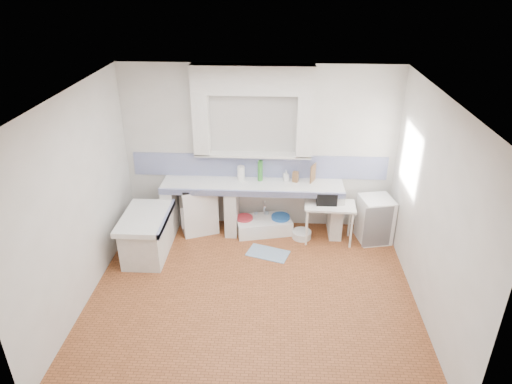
# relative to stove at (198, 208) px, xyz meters

# --- Properties ---
(floor) EXTENTS (4.50, 4.50, 0.00)m
(floor) POSITION_rel_stove_xyz_m (1.04, -1.72, -0.41)
(floor) COLOR brown
(floor) RESTS_ON ground
(ceiling) EXTENTS (4.50, 4.50, 0.00)m
(ceiling) POSITION_rel_stove_xyz_m (1.04, -1.72, 2.39)
(ceiling) COLOR silver
(ceiling) RESTS_ON ground
(wall_back) EXTENTS (4.50, 0.00, 4.50)m
(wall_back) POSITION_rel_stove_xyz_m (1.04, 0.28, 0.99)
(wall_back) COLOR silver
(wall_back) RESTS_ON ground
(wall_front) EXTENTS (4.50, 0.00, 4.50)m
(wall_front) POSITION_rel_stove_xyz_m (1.04, -3.72, 0.99)
(wall_front) COLOR silver
(wall_front) RESTS_ON ground
(wall_left) EXTENTS (0.00, 4.50, 4.50)m
(wall_left) POSITION_rel_stove_xyz_m (-1.21, -1.72, 0.99)
(wall_left) COLOR silver
(wall_left) RESTS_ON ground
(wall_right) EXTENTS (0.00, 4.50, 4.50)m
(wall_right) POSITION_rel_stove_xyz_m (3.29, -1.72, 0.99)
(wall_right) COLOR silver
(wall_right) RESTS_ON ground
(alcove_mass) EXTENTS (1.90, 0.25, 0.45)m
(alcove_mass) POSITION_rel_stove_xyz_m (0.94, 0.15, 2.16)
(alcove_mass) COLOR silver
(alcove_mass) RESTS_ON ground
(window_frame) EXTENTS (0.35, 0.86, 1.06)m
(window_frame) POSITION_rel_stove_xyz_m (3.46, -0.52, 1.19)
(window_frame) COLOR #321C10
(window_frame) RESTS_ON ground
(lace_valance) EXTENTS (0.01, 0.84, 0.24)m
(lace_valance) POSITION_rel_stove_xyz_m (3.32, -0.52, 1.57)
(lace_valance) COLOR white
(lace_valance) RESTS_ON ground
(counter_slab) EXTENTS (3.00, 0.60, 0.08)m
(counter_slab) POSITION_rel_stove_xyz_m (0.94, -0.02, 0.45)
(counter_slab) COLOR white
(counter_slab) RESTS_ON ground
(counter_lip) EXTENTS (3.00, 0.04, 0.10)m
(counter_lip) POSITION_rel_stove_xyz_m (0.94, -0.30, 0.45)
(counter_lip) COLOR navy
(counter_lip) RESTS_ON ground
(counter_pier_left) EXTENTS (0.20, 0.55, 0.82)m
(counter_pier_left) POSITION_rel_stove_xyz_m (-0.46, -0.02, -0.00)
(counter_pier_left) COLOR silver
(counter_pier_left) RESTS_ON ground
(counter_pier_mid) EXTENTS (0.20, 0.55, 0.82)m
(counter_pier_mid) POSITION_rel_stove_xyz_m (0.59, -0.02, -0.00)
(counter_pier_mid) COLOR silver
(counter_pier_mid) RESTS_ON ground
(counter_pier_right) EXTENTS (0.20, 0.55, 0.82)m
(counter_pier_right) POSITION_rel_stove_xyz_m (2.34, -0.02, -0.00)
(counter_pier_right) COLOR silver
(counter_pier_right) RESTS_ON ground
(peninsula_top) EXTENTS (0.70, 1.10, 0.08)m
(peninsula_top) POSITION_rel_stove_xyz_m (-0.66, -0.82, 0.25)
(peninsula_top) COLOR white
(peninsula_top) RESTS_ON ground
(peninsula_base) EXTENTS (0.60, 1.00, 0.62)m
(peninsula_base) POSITION_rel_stove_xyz_m (-0.66, -0.82, -0.10)
(peninsula_base) COLOR silver
(peninsula_base) RESTS_ON ground
(peninsula_lip) EXTENTS (0.04, 1.10, 0.10)m
(peninsula_lip) POSITION_rel_stove_xyz_m (-0.33, -0.82, 0.25)
(peninsula_lip) COLOR navy
(peninsula_lip) RESTS_ON ground
(backsplash) EXTENTS (4.27, 0.03, 0.40)m
(backsplash) POSITION_rel_stove_xyz_m (1.04, 0.26, 0.69)
(backsplash) COLOR navy
(backsplash) RESTS_ON ground
(stove) EXTENTS (0.75, 0.74, 0.83)m
(stove) POSITION_rel_stove_xyz_m (0.00, 0.00, 0.00)
(stove) COLOR white
(stove) RESTS_ON ground
(sink) EXTENTS (1.01, 0.69, 0.22)m
(sink) POSITION_rel_stove_xyz_m (1.13, -0.04, -0.30)
(sink) COLOR white
(sink) RESTS_ON ground
(side_table) EXTENTS (0.83, 0.49, 0.04)m
(side_table) POSITION_rel_stove_xyz_m (2.21, -0.26, -0.08)
(side_table) COLOR white
(side_table) RESTS_ON ground
(fridge) EXTENTS (0.59, 0.59, 0.77)m
(fridge) POSITION_rel_stove_xyz_m (2.97, -0.19, -0.03)
(fridge) COLOR white
(fridge) RESTS_ON ground
(bucket_red) EXTENTS (0.34, 0.34, 0.28)m
(bucket_red) POSITION_rel_stove_xyz_m (0.80, -0.05, -0.27)
(bucket_red) COLOR red
(bucket_red) RESTS_ON ground
(bucket_orange) EXTENTS (0.29, 0.29, 0.24)m
(bucket_orange) POSITION_rel_stove_xyz_m (1.19, -0.08, -0.30)
(bucket_orange) COLOR orange
(bucket_orange) RESTS_ON ground
(bucket_blue) EXTENTS (0.36, 0.36, 0.30)m
(bucket_blue) POSITION_rel_stove_xyz_m (1.42, -0.01, -0.27)
(bucket_blue) COLOR #1E5AAF
(bucket_blue) RESTS_ON ground
(basin_white) EXTENTS (0.40, 0.40, 0.12)m
(basin_white) POSITION_rel_stove_xyz_m (1.78, -0.21, -0.35)
(basin_white) COLOR white
(basin_white) RESTS_ON ground
(water_bottle_a) EXTENTS (0.09, 0.09, 0.27)m
(water_bottle_a) POSITION_rel_stove_xyz_m (0.99, 0.13, -0.28)
(water_bottle_a) COLOR silver
(water_bottle_a) RESTS_ON ground
(water_bottle_b) EXTENTS (0.10, 0.10, 0.29)m
(water_bottle_b) POSITION_rel_stove_xyz_m (1.17, 0.13, -0.27)
(water_bottle_b) COLOR silver
(water_bottle_b) RESTS_ON ground
(black_bag) EXTENTS (0.33, 0.19, 0.21)m
(black_bag) POSITION_rel_stove_xyz_m (2.15, -0.24, 0.36)
(black_bag) COLOR black
(black_bag) RESTS_ON side_table
(green_bottle_a) EXTENTS (0.08, 0.08, 0.33)m
(green_bottle_a) POSITION_rel_stove_xyz_m (1.06, 0.11, 0.65)
(green_bottle_a) COLOR #2D7429
(green_bottle_a) RESTS_ON counter_slab
(green_bottle_b) EXTENTS (0.09, 0.09, 0.35)m
(green_bottle_b) POSITION_rel_stove_xyz_m (1.07, 0.13, 0.66)
(green_bottle_b) COLOR #2D7429
(green_bottle_b) RESTS_ON counter_slab
(knife_block) EXTENTS (0.11, 0.10, 0.18)m
(knife_block) POSITION_rel_stove_xyz_m (1.65, 0.10, 0.58)
(knife_block) COLOR brown
(knife_block) RESTS_ON counter_slab
(cutting_board) EXTENTS (0.11, 0.21, 0.30)m
(cutting_board) POSITION_rel_stove_xyz_m (1.94, 0.13, 0.63)
(cutting_board) COLOR brown
(cutting_board) RESTS_ON counter_slab
(paper_towel) EXTENTS (0.15, 0.15, 0.24)m
(paper_towel) POSITION_rel_stove_xyz_m (0.74, 0.13, 0.61)
(paper_towel) COLOR white
(paper_towel) RESTS_ON counter_slab
(soap_bottle) EXTENTS (0.11, 0.11, 0.19)m
(soap_bottle) POSITION_rel_stove_xyz_m (1.49, 0.13, 0.58)
(soap_bottle) COLOR white
(soap_bottle) RESTS_ON counter_slab
(rug) EXTENTS (0.73, 0.55, 0.01)m
(rug) POSITION_rel_stove_xyz_m (1.23, -0.71, -0.41)
(rug) COLOR #2E5D8D
(rug) RESTS_ON ground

